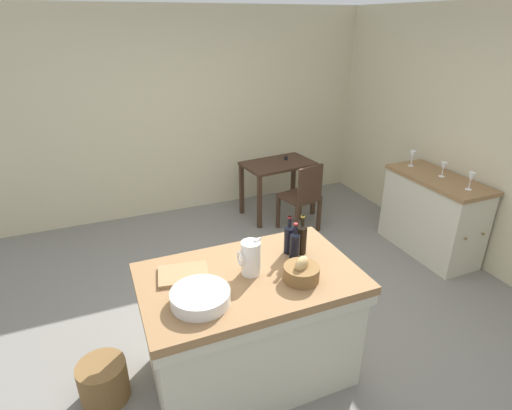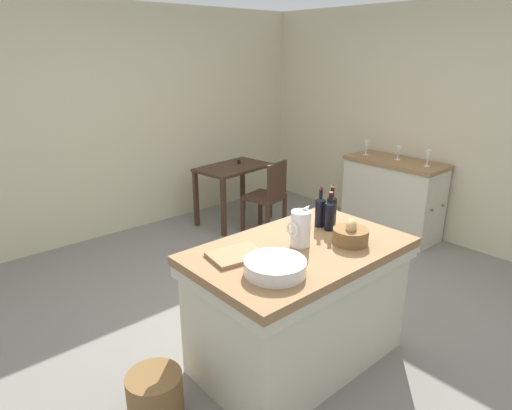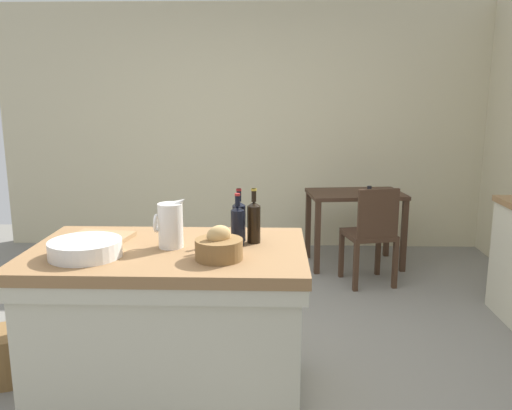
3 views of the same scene
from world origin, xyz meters
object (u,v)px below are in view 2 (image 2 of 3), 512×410
(island_table, at_px, (298,300))
(bread_basket, at_px, (351,235))
(wine_bottle_amber, at_px, (320,211))
(wash_bowl, at_px, (275,267))
(wine_bottle_dark, at_px, (332,209))
(wicker_hamper, at_px, (155,396))
(wine_glass_far_left, at_px, (428,155))
(pitcher, at_px, (300,228))
(side_cabinet, at_px, (392,197))
(wine_glass_left, at_px, (399,150))
(wine_bottle_green, at_px, (330,215))
(wine_glass_middle, at_px, (366,145))
(cutting_board, at_px, (236,255))
(writing_desk, at_px, (233,175))
(wooden_chair, at_px, (268,195))

(island_table, height_order, bread_basket, bread_basket)
(wine_bottle_amber, bearing_deg, island_table, -157.02)
(wash_bowl, bearing_deg, wine_bottle_amber, 23.00)
(wine_bottle_dark, bearing_deg, wine_bottle_amber, 155.99)
(wine_bottle_amber, xyz_separation_m, wicker_hamper, (-1.39, 0.03, -0.85))
(wine_bottle_amber, height_order, wine_glass_far_left, wine_bottle_amber)
(pitcher, distance_m, bread_basket, 0.34)
(wash_bowl, bearing_deg, side_cabinet, 19.73)
(wine_glass_left, height_order, wicker_hamper, wine_glass_left)
(bread_basket, bearing_deg, wine_bottle_green, 72.73)
(side_cabinet, distance_m, wicker_hamper, 3.62)
(side_cabinet, bearing_deg, pitcher, -161.02)
(wicker_hamper, bearing_deg, island_table, -10.06)
(wine_bottle_green, bearing_deg, wine_glass_left, 20.57)
(wine_glass_middle, bearing_deg, side_cabinet, -86.20)
(wine_bottle_amber, bearing_deg, cutting_board, 179.91)
(pitcher, relative_size, wine_bottle_dark, 0.93)
(writing_desk, bearing_deg, island_table, -119.34)
(island_table, distance_m, writing_desk, 2.77)
(wine_bottle_amber, distance_m, wine_glass_left, 2.31)
(wine_glass_left, bearing_deg, wine_bottle_amber, -161.56)
(island_table, distance_m, wine_glass_left, 2.76)
(wooden_chair, xyz_separation_m, wine_glass_far_left, (1.10, -1.33, 0.54))
(wine_glass_left, bearing_deg, island_table, -160.90)
(side_cabinet, bearing_deg, wine_glass_far_left, -89.82)
(cutting_board, relative_size, wine_glass_middle, 1.86)
(bread_basket, xyz_separation_m, wine_bottle_amber, (0.08, 0.34, 0.06))
(pitcher, bearing_deg, wine_bottle_amber, 21.47)
(side_cabinet, distance_m, writing_desk, 1.93)
(wine_bottle_amber, height_order, wine_glass_left, wine_bottle_amber)
(wine_bottle_green, height_order, wine_glass_left, wine_bottle_green)
(wine_glass_middle, bearing_deg, wash_bowl, -153.33)
(bread_basket, xyz_separation_m, wicker_hamper, (-1.31, 0.36, -0.79))
(cutting_board, xyz_separation_m, wine_bottle_dark, (0.86, -0.04, 0.11))
(island_table, distance_m, wine_bottle_amber, 0.66)
(pitcher, distance_m, wine_glass_left, 2.69)
(wicker_hamper, bearing_deg, wooden_chair, 34.24)
(writing_desk, xyz_separation_m, bread_basket, (-1.07, -2.59, 0.32))
(pitcher, bearing_deg, bread_basket, -35.58)
(cutting_board, distance_m, wicker_hamper, 0.96)
(cutting_board, relative_size, wicker_hamper, 0.99)
(wooden_chair, distance_m, wine_bottle_amber, 2.05)
(bread_basket, bearing_deg, wine_glass_left, 25.18)
(wine_bottle_green, height_order, wine_glass_far_left, wine_bottle_green)
(pitcher, bearing_deg, wash_bowl, -155.66)
(pitcher, bearing_deg, wine_glass_left, 18.86)
(wicker_hamper, bearing_deg, side_cabinet, 11.15)
(wooden_chair, bearing_deg, cutting_board, -137.34)
(side_cabinet, relative_size, wine_glass_far_left, 6.37)
(wine_bottle_amber, height_order, wine_glass_middle, wine_bottle_amber)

